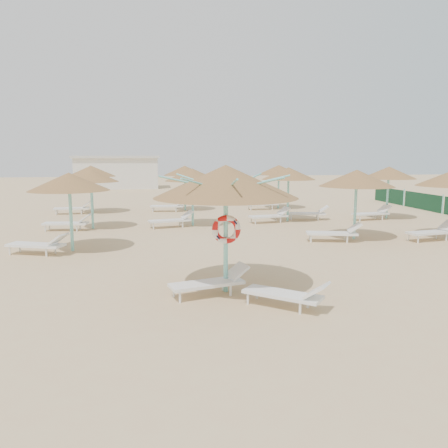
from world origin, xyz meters
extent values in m
plane|color=tan|center=(0.00, 0.00, 0.00)|extent=(120.00, 120.00, 0.00)
cylinder|color=#7DD9CF|center=(-0.30, -0.29, 1.28)|extent=(0.11, 0.11, 2.55)
cone|color=#93633A|center=(-0.30, -0.29, 2.67)|extent=(3.40, 3.40, 0.77)
cylinder|color=#7DD9CF|center=(-0.30, -0.29, 2.40)|extent=(0.20, 0.20, 0.12)
cylinder|color=#7DD9CF|center=(0.48, -0.29, 2.62)|extent=(1.54, 0.04, 0.39)
cylinder|color=#7DD9CF|center=(0.25, 0.26, 2.62)|extent=(1.12, 1.12, 0.39)
cylinder|color=#7DD9CF|center=(-0.30, 0.49, 2.62)|extent=(0.04, 1.54, 0.39)
cylinder|color=#7DD9CF|center=(-0.85, 0.26, 2.62)|extent=(1.12, 1.12, 0.39)
cylinder|color=#7DD9CF|center=(-1.08, -0.29, 2.62)|extent=(1.54, 0.04, 0.39)
cylinder|color=#7DD9CF|center=(-0.85, -0.85, 2.62)|extent=(1.12, 1.12, 0.39)
cylinder|color=#7DD9CF|center=(-0.30, -1.07, 2.62)|extent=(0.04, 1.54, 0.39)
cylinder|color=#7DD9CF|center=(0.25, -0.85, 2.62)|extent=(1.12, 1.12, 0.39)
torus|color=red|center=(-0.30, -0.39, 1.54)|extent=(0.69, 0.15, 0.69)
cylinder|color=white|center=(-1.44, -0.99, 0.13)|extent=(0.06, 0.06, 0.26)
cylinder|color=white|center=(-1.56, -0.54, 0.13)|extent=(0.06, 0.06, 0.26)
cylinder|color=white|center=(-0.24, -0.66, 0.13)|extent=(0.06, 0.06, 0.26)
cylinder|color=white|center=(-0.36, -0.21, 0.13)|extent=(0.06, 0.06, 0.26)
cube|color=white|center=(-0.79, -0.57, 0.29)|extent=(1.84, 1.02, 0.07)
cube|color=white|center=(-0.03, -0.36, 0.52)|extent=(0.58, 0.65, 0.34)
cylinder|color=white|center=(0.05, -1.30, 0.13)|extent=(0.05, 0.05, 0.25)
cylinder|color=white|center=(0.33, -0.95, 0.13)|extent=(0.05, 0.05, 0.25)
cylinder|color=white|center=(0.99, -2.06, 0.13)|extent=(0.05, 0.05, 0.25)
cylinder|color=white|center=(1.28, -1.71, 0.13)|extent=(0.05, 0.05, 0.25)
cube|color=white|center=(0.75, -1.58, 0.29)|extent=(1.68, 1.51, 0.07)
cube|color=white|center=(1.35, -2.06, 0.51)|extent=(0.68, 0.70, 0.33)
cylinder|color=#7DD9CF|center=(-4.86, 4.99, 1.15)|extent=(0.11, 0.11, 2.30)
cone|color=#93633A|center=(-4.86, 4.99, 2.39)|extent=(2.71, 2.71, 0.61)
cylinder|color=#7DD9CF|center=(-4.86, 4.99, 2.15)|extent=(0.20, 0.20, 0.12)
cylinder|color=white|center=(-6.80, 4.62, 0.14)|extent=(0.06, 0.06, 0.28)
cylinder|color=white|center=(-6.63, 5.09, 0.14)|extent=(0.06, 0.06, 0.28)
cylinder|color=white|center=(-5.53, 4.16, 0.14)|extent=(0.06, 0.06, 0.28)
cylinder|color=white|center=(-5.36, 4.63, 0.14)|extent=(0.06, 0.06, 0.28)
cube|color=white|center=(-5.96, 4.59, 0.32)|extent=(2.00, 1.23, 0.08)
cube|color=white|center=(-5.16, 4.30, 0.56)|extent=(0.66, 0.73, 0.36)
cylinder|color=#7DD9CF|center=(-4.86, 9.72, 1.15)|extent=(0.11, 0.11, 2.30)
cone|color=#93633A|center=(-4.86, 9.72, 2.38)|extent=(2.44, 2.44, 0.55)
cylinder|color=#7DD9CF|center=(-4.86, 9.72, 2.15)|extent=(0.20, 0.20, 0.12)
cylinder|color=white|center=(-6.78, 9.15, 0.14)|extent=(0.06, 0.06, 0.28)
cylinder|color=white|center=(-6.73, 9.65, 0.14)|extent=(0.06, 0.06, 0.28)
cylinder|color=white|center=(-5.44, 9.01, 0.14)|extent=(0.06, 0.06, 0.28)
cylinder|color=white|center=(-5.38, 9.51, 0.14)|extent=(0.06, 0.06, 0.28)
cube|color=white|center=(-5.96, 9.32, 0.32)|extent=(1.96, 0.82, 0.08)
cube|color=white|center=(-5.11, 9.22, 0.56)|extent=(0.55, 0.65, 0.36)
cylinder|color=#7DD9CF|center=(-5.68, 15.41, 1.15)|extent=(0.11, 0.11, 2.30)
cone|color=#93633A|center=(-5.68, 15.41, 2.39)|extent=(2.75, 2.75, 0.62)
cylinder|color=#7DD9CF|center=(-5.68, 15.41, 2.15)|extent=(0.20, 0.20, 0.12)
cylinder|color=white|center=(-7.56, 14.70, 0.14)|extent=(0.06, 0.06, 0.28)
cylinder|color=white|center=(-7.60, 15.20, 0.14)|extent=(0.06, 0.06, 0.28)
cylinder|color=white|center=(-6.22, 14.80, 0.14)|extent=(0.06, 0.06, 0.28)
cylinder|color=white|center=(-6.25, 15.29, 0.14)|extent=(0.06, 0.06, 0.28)
cube|color=white|center=(-6.78, 15.01, 0.32)|extent=(1.94, 0.75, 0.08)
cube|color=white|center=(-5.94, 15.07, 0.56)|extent=(0.53, 0.63, 0.36)
cylinder|color=#7DD9CF|center=(-0.33, 9.90, 1.15)|extent=(0.11, 0.11, 2.30)
cone|color=#93633A|center=(-0.33, 9.90, 2.39)|extent=(2.56, 2.56, 0.58)
cylinder|color=#7DD9CF|center=(-0.33, 9.90, 2.15)|extent=(0.20, 0.20, 0.12)
cylinder|color=white|center=(-2.15, 9.07, 0.14)|extent=(0.06, 0.06, 0.28)
cylinder|color=white|center=(-2.26, 9.56, 0.14)|extent=(0.06, 0.06, 0.28)
cylinder|color=white|center=(-0.83, 9.38, 0.14)|extent=(0.06, 0.06, 0.28)
cylinder|color=white|center=(-0.95, 9.87, 0.14)|extent=(0.06, 0.06, 0.28)
cube|color=white|center=(-1.43, 9.50, 0.32)|extent=(1.99, 1.04, 0.08)
cube|color=white|center=(-0.60, 9.69, 0.56)|extent=(0.61, 0.69, 0.36)
cylinder|color=#7DD9CF|center=(-0.35, 15.75, 1.15)|extent=(0.11, 0.11, 2.30)
cone|color=#93633A|center=(-0.35, 15.75, 2.38)|extent=(2.51, 2.51, 0.57)
cylinder|color=#7DD9CF|center=(-0.35, 15.75, 2.15)|extent=(0.20, 0.20, 0.12)
cylinder|color=white|center=(-2.27, 15.18, 0.14)|extent=(0.06, 0.06, 0.28)
cylinder|color=white|center=(-2.22, 15.68, 0.14)|extent=(0.06, 0.06, 0.28)
cylinder|color=white|center=(-0.93, 15.05, 0.14)|extent=(0.06, 0.06, 0.28)
cylinder|color=white|center=(-0.88, 15.54, 0.14)|extent=(0.06, 0.06, 0.28)
cube|color=white|center=(-1.45, 15.35, 0.32)|extent=(1.95, 0.80, 0.08)
cube|color=white|center=(-0.60, 15.27, 0.56)|extent=(0.54, 0.65, 0.36)
cylinder|color=#7DD9CF|center=(5.74, 5.66, 1.15)|extent=(0.11, 0.11, 2.30)
cone|color=#93633A|center=(5.74, 5.66, 2.40)|extent=(2.89, 2.89, 0.65)
cylinder|color=#7DD9CF|center=(5.74, 5.66, 2.15)|extent=(0.20, 0.20, 0.12)
cylinder|color=white|center=(3.80, 5.20, 0.14)|extent=(0.06, 0.06, 0.28)
cylinder|color=white|center=(3.92, 5.68, 0.14)|extent=(0.06, 0.06, 0.28)
cylinder|color=white|center=(5.12, 4.89, 0.14)|extent=(0.06, 0.06, 0.28)
cylinder|color=white|center=(5.23, 5.37, 0.14)|extent=(0.06, 0.06, 0.28)
cube|color=white|center=(4.64, 5.26, 0.32)|extent=(1.99, 1.04, 0.08)
cube|color=white|center=(5.46, 5.06, 0.56)|extent=(0.61, 0.70, 0.36)
cylinder|color=#7DD9CF|center=(4.50, 10.63, 1.15)|extent=(0.11, 0.11, 2.30)
cone|color=#93633A|center=(4.50, 10.63, 2.39)|extent=(2.66, 2.66, 0.60)
cylinder|color=#7DD9CF|center=(4.50, 10.63, 2.15)|extent=(0.20, 0.20, 0.12)
cylinder|color=white|center=(2.67, 9.82, 0.14)|extent=(0.06, 0.06, 0.28)
cylinder|color=white|center=(2.56, 10.31, 0.14)|extent=(0.06, 0.06, 0.28)
cylinder|color=white|center=(3.99, 10.11, 0.14)|extent=(0.06, 0.06, 0.28)
cylinder|color=white|center=(3.88, 10.59, 0.14)|extent=(0.06, 0.06, 0.28)
cube|color=white|center=(3.40, 10.23, 0.32)|extent=(1.99, 1.01, 0.08)
cube|color=white|center=(4.23, 10.41, 0.56)|extent=(0.60, 0.69, 0.36)
cylinder|color=white|center=(4.76, 10.86, 0.14)|extent=(0.06, 0.06, 0.28)
cylinder|color=white|center=(4.87, 11.35, 0.14)|extent=(0.06, 0.06, 0.28)
cylinder|color=white|center=(6.08, 10.57, 0.14)|extent=(0.06, 0.06, 0.28)
cylinder|color=white|center=(6.19, 11.06, 0.14)|extent=(0.06, 0.06, 0.28)
cube|color=white|center=(5.60, 10.93, 0.32)|extent=(1.99, 1.01, 0.08)
cube|color=white|center=(6.43, 10.75, 0.56)|extent=(0.60, 0.69, 0.36)
cylinder|color=#7DD9CF|center=(5.45, 15.88, 1.15)|extent=(0.11, 0.11, 2.30)
cone|color=#93633A|center=(5.45, 15.88, 2.39)|extent=(2.66, 2.66, 0.60)
cylinder|color=#7DD9CF|center=(5.45, 15.88, 2.15)|extent=(0.20, 0.20, 0.12)
cylinder|color=white|center=(3.57, 15.17, 0.14)|extent=(0.06, 0.06, 0.28)
cylinder|color=white|center=(3.54, 15.67, 0.14)|extent=(0.06, 0.06, 0.28)
cylinder|color=white|center=(4.92, 15.26, 0.14)|extent=(0.06, 0.06, 0.28)
cylinder|color=white|center=(4.88, 15.76, 0.14)|extent=(0.06, 0.06, 0.28)
cube|color=white|center=(4.35, 15.48, 0.32)|extent=(1.94, 0.75, 0.08)
cube|color=white|center=(5.20, 15.53, 0.56)|extent=(0.52, 0.63, 0.36)
cylinder|color=white|center=(7.74, 4.48, 0.14)|extent=(0.06, 0.06, 0.28)
cylinder|color=white|center=(7.66, 4.97, 0.14)|extent=(0.06, 0.06, 0.28)
cylinder|color=white|center=(9.07, 4.72, 0.14)|extent=(0.06, 0.06, 0.28)
cylinder|color=white|center=(8.99, 5.21, 0.14)|extent=(0.06, 0.06, 0.28)
cube|color=white|center=(8.49, 4.86, 0.32)|extent=(1.98, 0.94, 0.08)
cube|color=white|center=(9.33, 5.01, 0.56)|extent=(0.58, 0.68, 0.36)
cylinder|color=#7DD9CF|center=(9.90, 10.79, 1.15)|extent=(0.11, 0.11, 2.30)
cone|color=#93633A|center=(9.90, 10.79, 2.39)|extent=(2.75, 2.75, 0.62)
cylinder|color=#7DD9CF|center=(9.90, 10.79, 2.15)|extent=(0.20, 0.20, 0.12)
cylinder|color=white|center=(8.06, 10.00, 0.14)|extent=(0.06, 0.06, 0.28)
cylinder|color=white|center=(7.97, 10.50, 0.14)|extent=(0.06, 0.06, 0.28)
cylinder|color=white|center=(9.39, 10.24, 0.14)|extent=(0.06, 0.06, 0.28)
cylinder|color=white|center=(9.30, 10.73, 0.14)|extent=(0.06, 0.06, 0.28)
cube|color=white|center=(8.80, 10.39, 0.32)|extent=(1.98, 0.94, 0.08)
cube|color=white|center=(9.64, 10.54, 0.56)|extent=(0.58, 0.68, 0.36)
cube|color=silver|center=(-6.00, 35.00, 1.50)|extent=(8.00, 4.00, 3.00)
cube|color=beige|center=(-6.00, 35.00, 3.12)|extent=(8.40, 4.40, 0.25)
cube|color=#184A29|center=(14.00, 14.00, 0.50)|extent=(0.08, 3.80, 1.00)
cylinder|color=#7DD9CF|center=(14.00, 12.10, 0.55)|extent=(0.08, 0.08, 1.10)
cube|color=#184A29|center=(14.00, 18.00, 0.50)|extent=(0.08, 3.80, 1.00)
cylinder|color=#7DD9CF|center=(14.00, 16.10, 0.55)|extent=(0.08, 0.08, 1.10)
camera|label=1|loc=(-1.83, -10.39, 3.26)|focal=35.00mm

